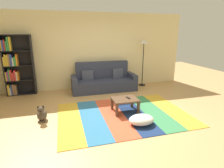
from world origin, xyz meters
TOP-DOWN VIEW (x-y plane):
  - ground_plane at (0.00, 0.00)m, footprint 14.00×14.00m
  - back_wall at (0.00, 2.55)m, footprint 6.80×0.10m
  - rug at (0.19, -0.11)m, footprint 3.21×2.26m
  - couch at (0.17, 2.02)m, footprint 2.26×0.80m
  - bookshelf at (-2.68, 2.31)m, footprint 0.90×0.28m
  - coffee_table at (0.29, 0.05)m, footprint 0.65×0.53m
  - pouf at (0.41, -0.70)m, footprint 0.58×0.43m
  - dog at (-1.76, 0.10)m, footprint 0.22×0.35m
  - standing_lamp at (1.77, 2.22)m, footprint 0.32×0.32m
  - tv_remote at (0.37, 0.06)m, footprint 0.08×0.16m

SIDE VIEW (x-z plane):
  - ground_plane at x=0.00m, z-range 0.00..0.00m
  - rug at x=0.19m, z-range 0.00..0.01m
  - pouf at x=0.41m, z-range 0.01..0.22m
  - dog at x=-1.76m, z-range -0.04..0.36m
  - coffee_table at x=0.29m, z-range 0.12..0.47m
  - couch at x=0.17m, z-range -0.16..0.84m
  - tv_remote at x=0.37m, z-range 0.36..0.38m
  - bookshelf at x=-2.68m, z-range -0.01..1.93m
  - back_wall at x=0.00m, z-range 0.00..2.70m
  - standing_lamp at x=1.77m, z-range 0.59..2.34m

